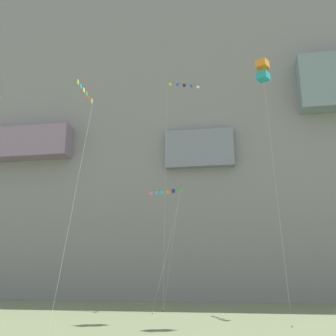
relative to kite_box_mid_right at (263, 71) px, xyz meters
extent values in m
cube|color=gray|center=(-8.60, 33.72, 7.74)|extent=(180.00, 24.16, 64.73)
cube|color=gray|center=(-38.88, 20.97, 1.06)|extent=(16.95, 4.84, 5.40)
cube|color=gray|center=(-8.60, 21.48, -1.28)|extent=(10.87, 2.36, 6.15)
cube|color=orange|center=(0.00, 0.01, 0.75)|extent=(1.52, 1.52, 0.78)
cube|color=teal|center=(0.00, 0.01, -0.69)|extent=(1.52, 1.52, 0.78)
cylinder|color=black|center=(0.50, 0.01, 0.03)|extent=(0.04, 0.04, 2.11)
cylinder|color=black|center=(-0.50, 0.01, 0.03)|extent=(0.04, 0.04, 2.11)
cylinder|color=silver|center=(0.18, -2.16, -12.79)|extent=(0.37, 4.33, 23.43)
cylinder|color=#4C3823|center=(0.36, -4.32, -24.57)|extent=(0.08, 0.08, 0.12)
cylinder|color=black|center=(-9.37, 8.35, 3.64)|extent=(4.39, 1.78, 0.02)
cube|color=yellow|center=(-11.13, 7.64, 3.42)|extent=(0.35, 0.18, 0.40)
cube|color=blue|center=(-10.25, 8.00, 3.42)|extent=(0.34, 0.16, 0.40)
cube|color=black|center=(-9.37, 8.35, 3.42)|extent=(0.34, 0.16, 0.40)
cube|color=blue|center=(-8.50, 8.70, 3.42)|extent=(0.35, 0.18, 0.40)
cube|color=white|center=(-7.62, 9.05, 3.42)|extent=(0.35, 0.19, 0.40)
cylinder|color=silver|center=(-11.69, 7.11, -10.43)|extent=(0.26, 0.73, 28.15)
cylinder|color=#4C3823|center=(-11.81, 6.75, -24.57)|extent=(0.08, 0.08, 0.12)
cylinder|color=black|center=(-15.22, -10.34, -6.07)|extent=(0.21, 4.11, 0.02)
cube|color=#8CCC33|center=(-15.30, -8.63, -6.28)|extent=(0.05, 0.35, 0.38)
cube|color=red|center=(-15.27, -9.31, -6.28)|extent=(0.05, 0.35, 0.38)
cube|color=green|center=(-15.24, -10.00, -6.28)|extent=(0.07, 0.35, 0.38)
cube|color=yellow|center=(-15.20, -10.68, -6.28)|extent=(0.07, 0.35, 0.38)
cube|color=teal|center=(-15.17, -11.37, -6.28)|extent=(0.07, 0.35, 0.38)
cube|color=#8CCC33|center=(-15.14, -12.05, -6.28)|extent=(0.04, 0.35, 0.38)
cylinder|color=silver|center=(-15.08, -11.44, -15.29)|extent=(0.49, 6.32, 18.44)
cylinder|color=black|center=(-12.11, 9.21, -10.40)|extent=(4.53, 1.22, 0.02)
cube|color=green|center=(-10.22, 8.71, -10.67)|extent=(0.44, 0.18, 0.49)
cube|color=navy|center=(-10.97, 8.91, -10.67)|extent=(0.43, 0.14, 0.49)
cube|color=orange|center=(-11.73, 9.11, -10.67)|extent=(0.43, 0.14, 0.49)
cube|color=#38B2D1|center=(-12.48, 9.31, -10.67)|extent=(0.44, 0.16, 0.49)
cube|color=#38B2D1|center=(-13.24, 9.51, -10.67)|extent=(0.43, 0.15, 0.49)
cube|color=pink|center=(-13.99, 9.70, -10.67)|extent=(0.44, 0.18, 0.49)
cylinder|color=silver|center=(-11.14, 6.24, -17.45)|extent=(2.60, 4.75, 14.11)
cylinder|color=#4C3823|center=(-12.43, 3.88, -24.57)|extent=(0.08, 0.08, 0.12)
cylinder|color=black|center=(-10.20, 9.40, -10.04)|extent=(0.61, 3.33, 0.02)
cube|color=black|center=(-9.94, 7.98, -10.26)|extent=(0.10, 0.37, 0.41)
cube|color=#8CCC33|center=(-10.03, 8.45, -10.26)|extent=(0.12, 0.38, 0.41)
cube|color=yellow|center=(-10.11, 8.93, -10.26)|extent=(0.10, 0.37, 0.41)
cube|color=#8CCC33|center=(-10.20, 9.40, -10.26)|extent=(0.11, 0.37, 0.41)
cube|color=#38B2D1|center=(-10.28, 9.87, -10.26)|extent=(0.09, 0.37, 0.41)
cube|color=teal|center=(-10.36, 10.35, -10.26)|extent=(0.09, 0.37, 0.41)
cube|color=yellow|center=(-10.45, 10.82, -10.26)|extent=(0.10, 0.37, 0.41)
cylinder|color=silver|center=(-10.90, 7.55, -17.27)|extent=(2.01, 0.39, 14.47)
cylinder|color=#4C3823|center=(-11.90, 7.36, -24.57)|extent=(0.08, 0.08, 0.12)
camera|label=1|loc=(-3.73, -37.45, -20.69)|focal=41.21mm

